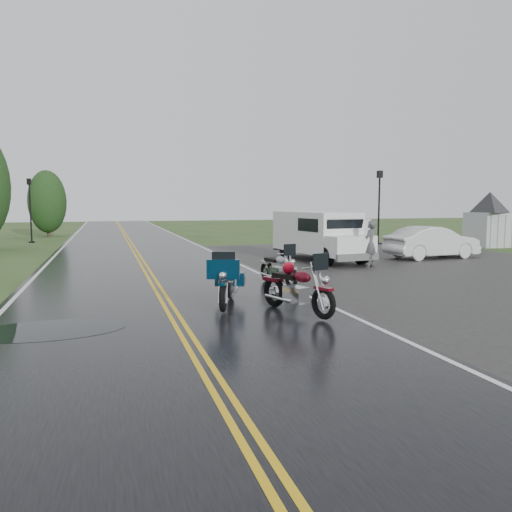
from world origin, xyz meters
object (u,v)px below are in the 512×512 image
(motorcycle_red, at_px, (324,290))
(lamp_post_far_left, at_px, (30,210))
(motorcycle_teal, at_px, (223,285))
(visitor_center, at_px, (490,206))
(lamp_post_far_right, at_px, (379,207))
(motorcycle_silver, at_px, (291,269))
(person_at_van, at_px, (370,244))
(van_white, at_px, (327,240))
(sedan_white, at_px, (432,243))

(motorcycle_red, bearing_deg, lamp_post_far_left, 90.97)
(motorcycle_teal, distance_m, lamp_post_far_left, 24.88)
(motorcycle_red, bearing_deg, visitor_center, 21.35)
(lamp_post_far_left, distance_m, lamp_post_far_right, 22.00)
(visitor_center, relative_size, lamp_post_far_left, 3.86)
(motorcycle_silver, distance_m, person_at_van, 6.33)
(motorcycle_silver, distance_m, van_white, 5.69)
(sedan_white, bearing_deg, person_at_van, 108.94)
(motorcycle_teal, xyz_separation_m, sedan_white, (11.76, 8.48, 0.03))
(visitor_center, distance_m, person_at_van, 13.19)
(visitor_center, bearing_deg, lamp_post_far_right, 149.76)
(van_white, bearing_deg, lamp_post_far_left, 119.75)
(visitor_center, distance_m, lamp_post_far_left, 28.17)
(motorcycle_red, bearing_deg, person_at_van, 35.88)
(motorcycle_red, height_order, van_white, van_white)
(motorcycle_silver, bearing_deg, van_white, 45.95)
(lamp_post_far_right, bearing_deg, person_at_van, -122.05)
(sedan_white, distance_m, lamp_post_far_right, 8.00)
(lamp_post_far_left, bearing_deg, lamp_post_far_right, -20.36)
(motorcycle_red, bearing_deg, sedan_white, 26.06)
(van_white, xyz_separation_m, sedan_white, (5.89, 1.34, -0.38))
(sedan_white, bearing_deg, motorcycle_silver, 117.73)
(motorcycle_red, relative_size, person_at_van, 1.29)
(motorcycle_teal, xyz_separation_m, person_at_van, (7.48, 6.54, 0.22))
(lamp_post_far_left, bearing_deg, motorcycle_teal, -73.31)
(motorcycle_teal, height_order, lamp_post_far_left, lamp_post_far_left)
(motorcycle_silver, xyz_separation_m, sedan_white, (9.15, 5.98, 0.09))
(van_white, bearing_deg, lamp_post_far_right, 41.51)
(lamp_post_far_right, bearing_deg, lamp_post_far_left, 159.64)
(motorcycle_teal, distance_m, lamp_post_far_right, 21.09)
(van_white, distance_m, lamp_post_far_right, 11.85)
(van_white, bearing_deg, visitor_center, 15.98)
(lamp_post_far_right, bearing_deg, sedan_white, -102.70)
(sedan_white, height_order, lamp_post_far_right, lamp_post_far_right)
(person_at_van, xyz_separation_m, sedan_white, (4.29, 1.94, -0.19))
(motorcycle_silver, height_order, van_white, van_white)
(sedan_white, bearing_deg, van_white, 97.37)
(lamp_post_far_right, bearing_deg, visitor_center, -30.24)
(motorcycle_teal, xyz_separation_m, van_white, (5.87, 7.14, 0.41))
(motorcycle_silver, bearing_deg, lamp_post_far_left, 105.59)
(sedan_white, xyz_separation_m, lamp_post_far_left, (-18.89, 15.31, 1.34))
(motorcycle_silver, xyz_separation_m, lamp_post_far_left, (-9.75, 21.29, 1.43))
(motorcycle_red, height_order, lamp_post_far_right, lamp_post_far_right)
(motorcycle_teal, height_order, motorcycle_silver, motorcycle_teal)
(motorcycle_teal, bearing_deg, visitor_center, 54.14)
(motorcycle_silver, relative_size, person_at_van, 1.18)
(motorcycle_silver, distance_m, sedan_white, 10.93)
(visitor_center, xyz_separation_m, motorcycle_teal, (-18.89, -12.99, -1.70))
(visitor_center, height_order, motorcycle_teal, visitor_center)
(motorcycle_red, distance_m, person_at_van, 9.65)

